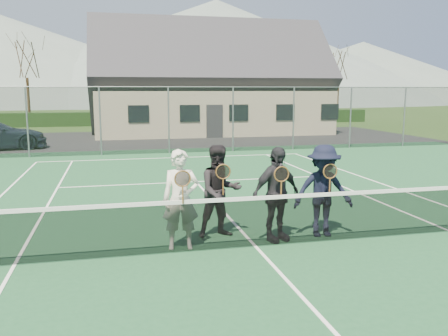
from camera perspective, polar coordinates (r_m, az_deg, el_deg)
The scene contains 18 objects.
ground at distance 28.22m, azimuth -8.13°, elevation 3.44°, with size 220.00×220.00×0.00m, color #294518.
court_surface at distance 8.81m, azimuth 3.81°, elevation -9.49°, with size 30.00×30.00×0.02m, color #1C4C2B.
tarmac_carpark at distance 28.15m, azimuth -16.27°, elevation 3.16°, with size 40.00×12.00×0.01m, color black.
hedge_row at distance 40.11m, azimuth -9.69°, elevation 5.91°, with size 40.00×1.20×1.10m, color black.
hill_centre at distance 105.70m, azimuth -0.90°, elevation 13.75°, with size 120.00×120.00×22.00m, color slate.
hill_east at distance 117.99m, azimuth 16.28°, elevation 10.98°, with size 90.00×90.00×14.00m, color slate.
court_markings at distance 8.80m, azimuth 3.81°, elevation -9.39°, with size 11.03×23.83×0.01m.
tennis_net at distance 8.65m, azimuth 3.85°, elevation -6.17°, with size 11.68×0.08×1.10m.
perimeter_fence at distance 21.65m, azimuth -6.67°, elevation 5.76°, with size 30.07×0.07×3.02m.
clubhouse at distance 32.63m, azimuth -1.79°, elevation 11.33°, with size 15.60×8.20×7.70m.
tree_b at distance 41.59m, azimuth -22.78°, elevation 12.68°, with size 3.20×3.20×7.77m.
tree_c at distance 41.31m, azimuth -7.14°, elevation 13.34°, with size 3.20×3.20×7.77m.
tree_d at distance 43.54m, azimuth 6.42°, elevation 13.15°, with size 3.20×3.20×7.77m.
tree_e at distance 45.88m, azimuth 13.67°, elevation 12.75°, with size 3.20×3.20×7.77m.
player_a at distance 8.50m, azimuth -5.23°, elevation -3.80°, with size 0.70×0.54×1.80m.
player_b at distance 9.15m, azimuth -0.48°, elevation -2.82°, with size 0.95×0.78×1.80m.
player_c at distance 8.96m, azimuth 6.29°, elevation -3.15°, with size 1.14×0.77×1.80m.
player_d at distance 9.40m, azimuth 11.85°, elevation -2.70°, with size 1.25×0.83×1.80m.
Camera 1 is at (-2.46, -7.97, 2.85)m, focal length 38.00 mm.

